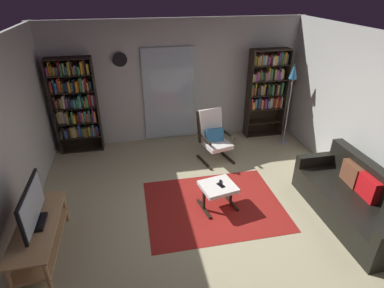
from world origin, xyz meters
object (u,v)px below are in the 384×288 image
television (32,208)px  ottoman (218,189)px  bookshelf_near_tv (76,103)px  cell_phone (221,185)px  tv_stand (40,235)px  floor_lamp_by_shelf (292,82)px  tv_remote (220,183)px  lounge_armchair (214,135)px  wall_clock (120,59)px  bookshelf_near_sofa (267,87)px  leather_sofa (355,201)px

television → ottoman: 2.60m
television → bookshelf_near_tv: (0.19, 2.95, 0.26)m
bookshelf_near_tv → cell_phone: (2.35, -2.45, -0.63)m
tv_stand → floor_lamp_by_shelf: (4.57, 2.39, 1.04)m
ottoman → tv_remote: (0.05, 0.04, 0.08)m
lounge_armchair → wall_clock: wall_clock is taller
bookshelf_near_sofa → floor_lamp_by_shelf: (0.30, -0.53, 0.24)m
tv_remote → tv_stand: bearing=-146.9°
tv_remote → ottoman: bearing=-116.8°
lounge_armchair → floor_lamp_by_shelf: 1.96m
television → cell_phone: bearing=11.0°
ottoman → leather_sofa: bearing=-18.6°
television → bookshelf_near_sofa: size_ratio=0.45×
lounge_armchair → wall_clock: size_ratio=3.53×
television → tv_remote: (2.55, 0.55, -0.37)m
tv_stand → leather_sofa: bearing=-1.7°
tv_stand → bookshelf_near_sofa: bearing=34.4°
bookshelf_near_sofa → tv_stand: bearing=-145.6°
bookshelf_near_sofa → tv_remote: 3.00m
bookshelf_near_sofa → leather_sofa: bookshelf_near_sofa is taller
bookshelf_near_tv → floor_lamp_by_shelf: 4.43m
ottoman → cell_phone: bearing=-20.9°
cell_phone → lounge_armchair: bearing=56.8°
television → wall_clock: bearing=69.6°
tv_stand → tv_remote: size_ratio=9.54×
wall_clock → bookshelf_near_tv: bearing=-171.4°
lounge_armchair → tv_remote: size_ratio=7.10×
ottoman → cell_phone: cell_phone is taller
bookshelf_near_tv → wall_clock: bearing=8.6°
floor_lamp_by_shelf → wall_clock: bearing=168.2°
bookshelf_near_tv → wall_clock: 1.25m
wall_clock → tv_stand: bearing=-110.4°
bookshelf_near_tv → lounge_armchair: bearing=-19.3°
ottoman → television: bearing=-168.5°
bookshelf_near_sofa → floor_lamp_by_shelf: bookshelf_near_sofa is taller
television → tv_stand: bearing=-100.1°
floor_lamp_by_shelf → lounge_armchair: bearing=-168.4°
leather_sofa → cell_phone: bearing=161.4°
wall_clock → ottoman: bearing=-62.3°
tv_stand → ottoman: 2.56m
lounge_armchair → ottoman: 1.56m
bookshelf_near_tv → cell_phone: size_ratio=14.03×
tv_stand → cell_phone: (2.55, 0.51, 0.07)m
tv_stand → cell_phone: tv_stand is taller
leather_sofa → ottoman: bearing=161.4°
tv_stand → bookshelf_near_sofa: size_ratio=0.70×
tv_stand → tv_remote: 2.62m
ottoman → cell_phone: (0.04, -0.01, 0.08)m
tv_stand → lounge_armchair: (2.84, 2.04, 0.18)m
bookshelf_near_tv → leather_sofa: bookshelf_near_tv is taller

